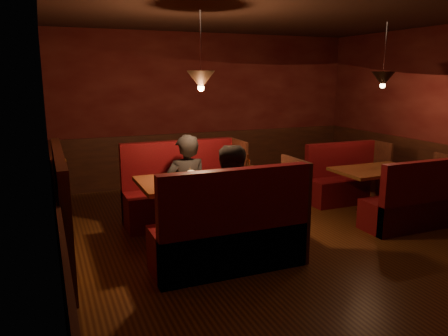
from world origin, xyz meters
name	(u,v)px	position (x,y,z in m)	size (l,w,h in m)	color
room	(286,161)	(-0.28, 0.05, 1.05)	(6.02, 7.02, 2.92)	#341A0C
main_table	(203,193)	(-1.24, 0.41, 0.65)	(1.56, 0.95, 1.10)	#543317
main_bench_far	(184,196)	(-1.23, 1.30, 0.37)	(1.72, 0.61, 1.17)	#3F0B0E
main_bench_near	(233,237)	(-1.23, -0.48, 0.37)	(1.72, 0.61, 1.17)	#3F0B0E
second_table	(375,181)	(1.60, 0.51, 0.53)	(1.26, 0.80, 0.71)	#543317
second_bench_far	(345,183)	(1.62, 1.26, 0.32)	(1.39, 0.52, 0.99)	#3F0B0E
second_bench_near	(414,207)	(1.62, -0.24, 0.32)	(1.39, 0.52, 0.99)	#3F0B0E
diner_a	(186,170)	(-1.29, 0.97, 0.84)	(0.61, 0.40, 1.68)	black
diner_b	(236,188)	(-1.08, -0.22, 0.85)	(0.82, 0.64, 1.69)	black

